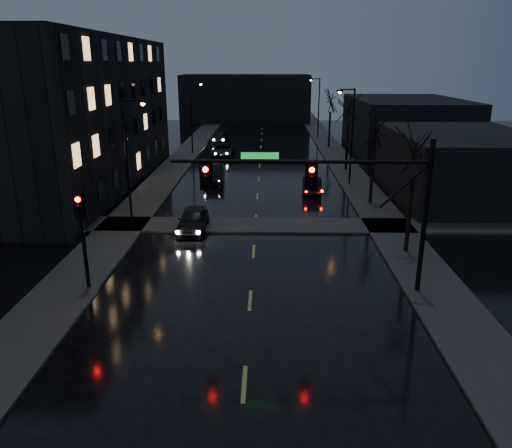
{
  "coord_description": "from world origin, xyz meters",
  "views": [
    {
      "loc": [
        0.67,
        -11.85,
        9.99
      ],
      "look_at": [
        0.24,
        9.06,
        3.2
      ],
      "focal_mm": 35.0,
      "sensor_mm": 36.0,
      "label": 1
    }
  ],
  "objects_px": {
    "oncoming_car_b": "(214,173)",
    "oncoming_car_c": "(223,150)",
    "oncoming_car_a": "(193,220)",
    "oncoming_car_d": "(220,137)",
    "lead_car": "(312,185)"
  },
  "relations": [
    {
      "from": "oncoming_car_c",
      "to": "lead_car",
      "type": "relative_size",
      "value": 1.21
    },
    {
      "from": "oncoming_car_b",
      "to": "lead_car",
      "type": "bearing_deg",
      "value": -27.22
    },
    {
      "from": "oncoming_car_a",
      "to": "oncoming_car_c",
      "type": "distance_m",
      "value": 25.9
    },
    {
      "from": "oncoming_car_b",
      "to": "oncoming_car_d",
      "type": "bearing_deg",
      "value": 90.41
    },
    {
      "from": "oncoming_car_a",
      "to": "oncoming_car_c",
      "type": "bearing_deg",
      "value": 90.04
    },
    {
      "from": "oncoming_car_a",
      "to": "lead_car",
      "type": "relative_size",
      "value": 1.03
    },
    {
      "from": "oncoming_car_b",
      "to": "oncoming_car_a",
      "type": "bearing_deg",
      "value": -93.49
    },
    {
      "from": "oncoming_car_a",
      "to": "lead_car",
      "type": "xyz_separation_m",
      "value": [
        8.15,
        9.67,
        -0.04
      ]
    },
    {
      "from": "oncoming_car_b",
      "to": "oncoming_car_c",
      "type": "height_order",
      "value": "oncoming_car_b"
    },
    {
      "from": "oncoming_car_a",
      "to": "oncoming_car_c",
      "type": "relative_size",
      "value": 0.85
    },
    {
      "from": "oncoming_car_c",
      "to": "lead_car",
      "type": "height_order",
      "value": "oncoming_car_c"
    },
    {
      "from": "oncoming_car_d",
      "to": "lead_car",
      "type": "bearing_deg",
      "value": -70.58
    },
    {
      "from": "oncoming_car_a",
      "to": "oncoming_car_b",
      "type": "bearing_deg",
      "value": 89.39
    },
    {
      "from": "oncoming_car_c",
      "to": "oncoming_car_d",
      "type": "bearing_deg",
      "value": 96.58
    },
    {
      "from": "oncoming_car_d",
      "to": "oncoming_car_a",
      "type": "bearing_deg",
      "value": -88.24
    }
  ]
}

